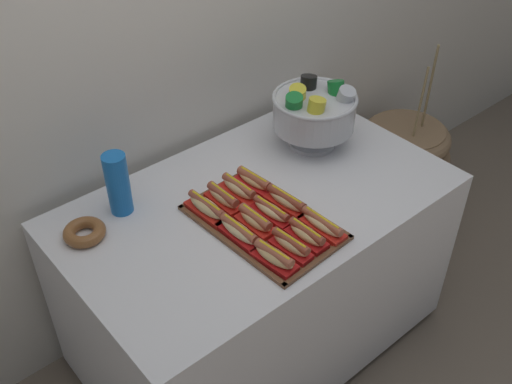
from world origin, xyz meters
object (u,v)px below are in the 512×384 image
at_px(hot_dog_4, 239,231).
at_px(hot_dog_6, 271,211).
at_px(donut, 84,232).
at_px(floor_vase, 400,172).
at_px(punch_bowl, 314,110).
at_px(hot_dog_10, 239,189).
at_px(hot_dog_2, 307,235).
at_px(hot_dog_9, 223,198).
at_px(hot_dog_7, 287,201).
at_px(hot_dog_11, 254,181).
at_px(hot_dog_8, 207,208).
at_px(hot_dog_0, 274,257).
at_px(serving_tray, 263,223).
at_px(hot_dog_3, 322,224).
at_px(buffet_table, 258,272).
at_px(hot_dog_1, 291,245).
at_px(cup_stack, 118,184).
at_px(hot_dog_5, 255,220).

distance_m(hot_dog_4, hot_dog_6, 0.15).
bearing_deg(donut, hot_dog_6, -31.88).
bearing_deg(floor_vase, punch_bowl, -175.33).
bearing_deg(hot_dog_10, hot_dog_6, -86.78).
distance_m(hot_dog_2, hot_dog_9, 0.34).
xyz_separation_m(hot_dog_2, donut, (-0.54, 0.50, -0.01)).
height_order(hot_dog_4, hot_dog_6, hot_dog_4).
relative_size(hot_dog_7, donut, 1.23).
distance_m(hot_dog_11, punch_bowl, 0.40).
height_order(hot_dog_7, hot_dog_8, same).
bearing_deg(hot_dog_4, hot_dog_2, -44.51).
bearing_deg(hot_dog_0, hot_dog_9, 80.42).
height_order(hot_dog_0, hot_dog_4, hot_dog_0).
relative_size(hot_dog_10, punch_bowl, 0.50).
height_order(serving_tray, hot_dog_3, hot_dog_3).
bearing_deg(punch_bowl, donut, 174.62).
relative_size(hot_dog_4, hot_dog_8, 1.01).
relative_size(buffet_table, hot_dog_3, 7.79).
relative_size(serving_tray, donut, 3.82).
bearing_deg(hot_dog_0, hot_dog_11, 58.93).
relative_size(hot_dog_9, donut, 1.11).
relative_size(buffet_table, hot_dog_7, 8.13).
bearing_deg(hot_dog_1, hot_dog_8, 106.02).
distance_m(buffet_table, hot_dog_11, 0.42).
relative_size(hot_dog_8, punch_bowl, 0.55).
bearing_deg(hot_dog_4, hot_dog_9, 68.78).
bearing_deg(hot_dog_7, floor_vase, 14.98).
bearing_deg(hot_dog_10, floor_vase, 6.56).
bearing_deg(punch_bowl, hot_dog_9, -171.18).
bearing_deg(hot_dog_10, hot_dog_3, -73.98).
bearing_deg(hot_dog_4, punch_bowl, 23.11).
distance_m(hot_dog_4, hot_dog_7, 0.23).
xyz_separation_m(floor_vase, punch_bowl, (-0.76, -0.06, 0.70)).
height_order(hot_dog_10, donut, hot_dog_10).
distance_m(hot_dog_1, hot_dog_7, 0.22).
relative_size(buffet_table, floor_vase, 1.42).
distance_m(hot_dog_6, cup_stack, 0.53).
distance_m(hot_dog_0, hot_dog_8, 0.33).
bearing_deg(floor_vase, donut, 179.02).
bearing_deg(cup_stack, hot_dog_7, -39.82).
relative_size(hot_dog_6, hot_dog_7, 0.97).
height_order(floor_vase, donut, floor_vase).
xyz_separation_m(hot_dog_9, hot_dog_11, (0.15, 0.01, -0.00)).
xyz_separation_m(hot_dog_4, hot_dog_6, (0.15, 0.01, -0.00)).
bearing_deg(hot_dog_1, hot_dog_2, 3.22).
bearing_deg(hot_dog_5, hot_dog_1, -86.78).
distance_m(punch_bowl, donut, 0.98).
height_order(floor_vase, hot_dog_8, floor_vase).
distance_m(hot_dog_3, hot_dog_7, 0.17).
bearing_deg(hot_dog_8, donut, 154.87).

